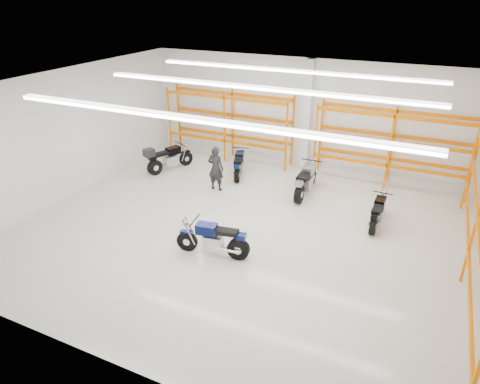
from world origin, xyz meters
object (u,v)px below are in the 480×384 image
at_px(motorcycle_back_c, 305,181).
at_px(standing_man, 216,169).
at_px(motorcycle_main, 216,240).
at_px(motorcycle_back_a, 166,159).
at_px(structural_column, 307,116).
at_px(motorcycle_back_d, 377,213).
at_px(motorcycle_back_b, 239,165).

relative_size(motorcycle_back_c, standing_man, 1.37).
bearing_deg(standing_man, motorcycle_main, 116.15).
height_order(motorcycle_main, motorcycle_back_a, motorcycle_back_a).
height_order(motorcycle_main, structural_column, structural_column).
xyz_separation_m(motorcycle_back_c, structural_column, (-0.83, 2.57, 1.71)).
xyz_separation_m(motorcycle_back_a, structural_column, (5.06, 2.81, 1.69)).
bearing_deg(motorcycle_back_a, motorcycle_back_d, -6.42).
distance_m(motorcycle_main, structural_column, 7.66).
relative_size(motorcycle_back_b, motorcycle_back_c, 0.85).
xyz_separation_m(motorcycle_main, motorcycle_back_c, (1.12, 4.88, 0.04)).
bearing_deg(motorcycle_back_a, standing_man, -14.98).
bearing_deg(motorcycle_back_d, motorcycle_back_a, 173.58).
bearing_deg(motorcycle_back_a, structural_column, 29.00).
bearing_deg(structural_column, standing_man, -123.75).
xyz_separation_m(motorcycle_back_a, motorcycle_back_c, (5.89, 0.23, -0.02)).
bearing_deg(standing_man, motorcycle_back_a, -16.59).
height_order(motorcycle_back_c, structural_column, structural_column).
xyz_separation_m(motorcycle_back_b, motorcycle_back_d, (5.73, -1.81, -0.03)).
bearing_deg(structural_column, motorcycle_back_a, -151.00).
distance_m(motorcycle_back_d, standing_man, 5.97).
bearing_deg(motorcycle_back_c, motorcycle_back_b, 168.51).
bearing_deg(standing_man, motorcycle_back_c, -164.89).
xyz_separation_m(motorcycle_main, standing_man, (-2.07, 3.92, 0.36)).
bearing_deg(motorcycle_back_b, standing_man, -98.01).
xyz_separation_m(standing_man, structural_column, (2.36, 3.53, 1.39)).
relative_size(motorcycle_back_c, structural_column, 0.52).
bearing_deg(motorcycle_main, motorcycle_back_b, 108.60).
distance_m(motorcycle_back_b, structural_column, 3.41).
height_order(motorcycle_back_a, motorcycle_back_c, motorcycle_back_a).
bearing_deg(standing_man, motorcycle_back_b, -99.62).
distance_m(motorcycle_back_b, motorcycle_back_c, 3.03).
bearing_deg(motorcycle_back_b, structural_column, 42.63).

